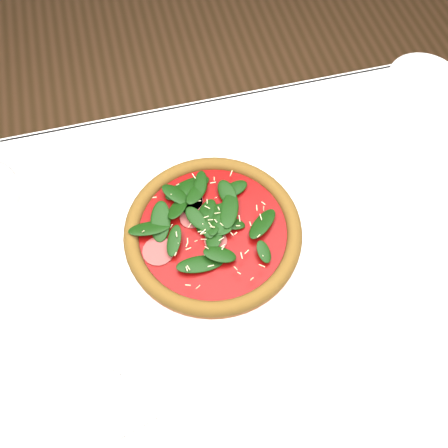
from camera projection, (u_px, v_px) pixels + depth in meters
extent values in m
plane|color=brown|center=(217.00, 382.00, 1.48)|extent=(6.00, 6.00, 0.00)
cube|color=white|center=(211.00, 293.00, 0.84)|extent=(1.20, 0.80, 0.04)
cylinder|color=#47341C|center=(374.00, 185.00, 1.39)|extent=(0.06, 0.06, 0.71)
cube|color=white|center=(170.00, 143.00, 1.10)|extent=(1.20, 0.01, 0.22)
cylinder|color=white|center=(213.00, 236.00, 0.86)|extent=(0.35, 0.35, 0.01)
torus|color=white|center=(213.00, 235.00, 0.86)|extent=(0.35, 0.35, 0.01)
cylinder|color=#A25927|center=(213.00, 233.00, 0.85)|extent=(0.30, 0.30, 0.01)
torus|color=#AD7727|center=(213.00, 231.00, 0.84)|extent=(0.31, 0.31, 0.03)
cylinder|color=#910705|center=(213.00, 231.00, 0.84)|extent=(0.25, 0.25, 0.00)
cylinder|color=#933D3A|center=(213.00, 230.00, 0.84)|extent=(0.22, 0.22, 0.00)
ellipsoid|color=#103409|center=(213.00, 227.00, 0.83)|extent=(0.24, 0.24, 0.02)
cylinder|color=beige|center=(213.00, 225.00, 0.83)|extent=(0.22, 0.22, 0.00)
cylinder|color=white|center=(30.00, 243.00, 0.86)|extent=(0.08, 0.08, 0.00)
cylinder|color=white|center=(19.00, 227.00, 0.81)|extent=(0.01, 0.01, 0.11)
cube|color=white|center=(130.00, 408.00, 0.73)|extent=(0.15, 0.10, 0.01)
cube|color=silver|center=(129.00, 407.00, 0.72)|extent=(0.04, 0.11, 0.00)
cube|color=silver|center=(111.00, 368.00, 0.75)|extent=(0.03, 0.05, 0.00)
cylinder|color=white|center=(424.00, 80.00, 1.04)|extent=(0.15, 0.15, 0.01)
torus|color=white|center=(425.00, 79.00, 1.04)|extent=(0.15, 0.15, 0.01)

